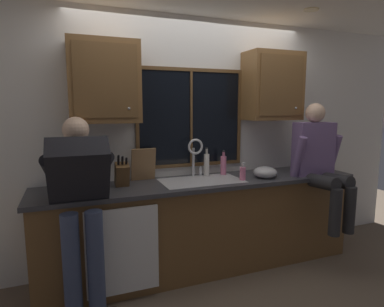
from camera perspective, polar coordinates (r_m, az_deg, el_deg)
name	(u,v)px	position (r m, az deg, el deg)	size (l,w,h in m)	color
back_wall	(192,141)	(3.45, -0.07, 2.22)	(5.56, 0.12, 2.55)	silver
ceiling_downlight_right	(311,10)	(3.47, 20.49, 22.89)	(0.14, 0.14, 0.01)	#FFEAB2
window_glass	(191,118)	(3.36, -0.21, 6.33)	(1.10, 0.02, 0.95)	black
window_frame_top	(191,70)	(3.37, -0.15, 14.72)	(1.17, 0.02, 0.04)	brown
window_frame_bottom	(191,165)	(3.40, -0.14, -1.99)	(1.17, 0.02, 0.04)	brown
window_frame_left	(137,119)	(3.19, -9.76, 6.09)	(0.04, 0.02, 0.95)	brown
window_frame_right	(239,117)	(3.59, 8.39, 6.37)	(0.04, 0.02, 0.95)	brown
window_mullion_center	(191,118)	(3.35, -0.13, 6.32)	(0.02, 0.02, 0.95)	brown
lower_cabinet_run	(204,226)	(3.34, 2.15, -12.81)	(3.16, 0.58, 0.88)	brown
countertop	(205,183)	(3.18, 2.34, -5.19)	(3.22, 0.62, 0.04)	#38383D
dishwasher_front	(123,251)	(2.83, -12.22, -16.69)	(0.60, 0.02, 0.74)	white
upper_cabinet_left	(104,82)	(3.00, -15.41, 12.18)	(0.61, 0.36, 0.72)	brown
upper_cabinet_right	(272,86)	(3.64, 14.15, 11.51)	(0.61, 0.36, 0.72)	brown
sink	(201,190)	(3.20, 1.68, -6.56)	(0.80, 0.46, 0.21)	#B7B7BC
faucet	(195,153)	(3.29, 0.62, 0.13)	(0.18, 0.09, 0.40)	silver
person_standing	(80,196)	(2.62, -19.35, -7.23)	(0.53, 0.69, 1.56)	#384260
person_sitting_on_counter	(320,159)	(3.57, 21.79, -0.95)	(0.54, 0.62, 1.26)	#262628
knife_block	(122,175)	(2.99, -12.38, -3.72)	(0.12, 0.18, 0.32)	brown
cutting_board	(143,165)	(3.18, -8.65, -1.95)	(0.24, 0.02, 0.33)	#997047
mixing_bowl	(265,172)	(3.38, 12.92, -3.29)	(0.24, 0.24, 0.12)	#B7B7BC
soap_dispenser	(243,173)	(3.21, 9.03, -3.50)	(0.06, 0.07, 0.18)	pink
bottle_green_glass	(207,164)	(3.36, 2.61, -1.91)	(0.06, 0.06, 0.30)	silver
bottle_tall_clear	(223,165)	(3.44, 5.62, -2.01)	(0.06, 0.06, 0.26)	pink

